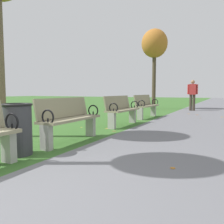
{
  "coord_description": "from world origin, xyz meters",
  "views": [
    {
      "loc": [
        2.38,
        -1.41,
        1.03
      ],
      "look_at": [
        -0.05,
        3.43,
        0.55
      ],
      "focal_mm": 37.16,
      "sensor_mm": 36.0,
      "label": 1
    }
  ],
  "objects_px": {
    "tree_3": "(154,45)",
    "pedestrian_walking": "(192,94)",
    "park_bench_4": "(146,105)",
    "trash_bin": "(18,129)",
    "park_bench_3": "(122,110)",
    "park_bench_2": "(69,118)"
  },
  "relations": [
    {
      "from": "park_bench_2",
      "to": "park_bench_3",
      "type": "distance_m",
      "value": 2.59
    },
    {
      "from": "pedestrian_walking",
      "to": "park_bench_3",
      "type": "bearing_deg",
      "value": -100.22
    },
    {
      "from": "park_bench_2",
      "to": "pedestrian_walking",
      "type": "relative_size",
      "value": 0.99
    },
    {
      "from": "park_bench_2",
      "to": "park_bench_4",
      "type": "distance_m",
      "value": 4.92
    },
    {
      "from": "park_bench_3",
      "to": "tree_3",
      "type": "xyz_separation_m",
      "value": [
        -1.08,
        7.0,
        3.25
      ]
    },
    {
      "from": "park_bench_3",
      "to": "trash_bin",
      "type": "height_order",
      "value": "park_bench_3"
    },
    {
      "from": "pedestrian_walking",
      "to": "trash_bin",
      "type": "relative_size",
      "value": 1.93
    },
    {
      "from": "park_bench_4",
      "to": "park_bench_3",
      "type": "bearing_deg",
      "value": -90.0
    },
    {
      "from": "park_bench_4",
      "to": "tree_3",
      "type": "bearing_deg",
      "value": 102.95
    },
    {
      "from": "park_bench_2",
      "to": "tree_3",
      "type": "relative_size",
      "value": 0.35
    },
    {
      "from": "pedestrian_walking",
      "to": "trash_bin",
      "type": "height_order",
      "value": "pedestrian_walking"
    },
    {
      "from": "park_bench_4",
      "to": "trash_bin",
      "type": "height_order",
      "value": "park_bench_4"
    },
    {
      "from": "tree_3",
      "to": "pedestrian_walking",
      "type": "height_order",
      "value": "tree_3"
    },
    {
      "from": "park_bench_2",
      "to": "trash_bin",
      "type": "relative_size",
      "value": 1.91
    },
    {
      "from": "park_bench_3",
      "to": "trash_bin",
      "type": "distance_m",
      "value": 3.76
    },
    {
      "from": "park_bench_2",
      "to": "trash_bin",
      "type": "height_order",
      "value": "park_bench_2"
    },
    {
      "from": "trash_bin",
      "to": "park_bench_3",
      "type": "bearing_deg",
      "value": 87.76
    },
    {
      "from": "trash_bin",
      "to": "tree_3",
      "type": "bearing_deg",
      "value": 94.93
    },
    {
      "from": "park_bench_4",
      "to": "trash_bin",
      "type": "xyz_separation_m",
      "value": [
        -0.15,
        -6.09,
        -0.06
      ]
    },
    {
      "from": "tree_3",
      "to": "park_bench_2",
      "type": "bearing_deg",
      "value": -83.61
    },
    {
      "from": "tree_3",
      "to": "trash_bin",
      "type": "relative_size",
      "value": 5.53
    },
    {
      "from": "park_bench_3",
      "to": "park_bench_4",
      "type": "relative_size",
      "value": 0.99
    }
  ]
}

